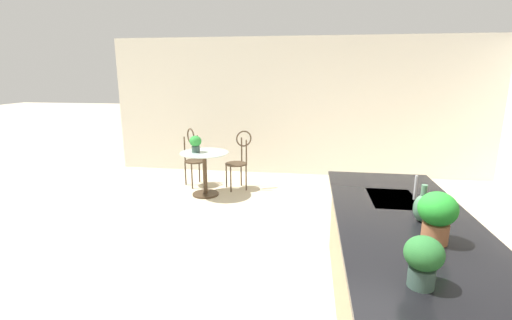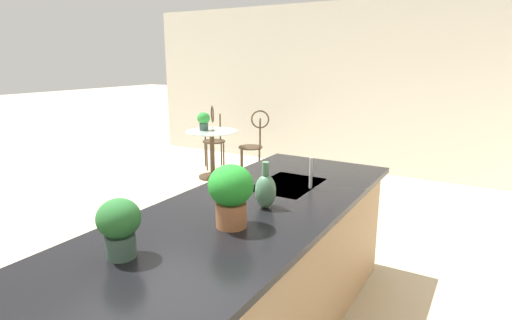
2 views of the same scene
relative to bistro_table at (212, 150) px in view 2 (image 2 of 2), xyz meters
The scene contains 11 objects.
ground_plane 3.14m from the bistro_table, 31.36° to the left, with size 40.00×40.00×0.00m, color beige.
wall_left_window 2.45m from the bistro_table, 134.89° to the left, with size 0.12×7.80×2.70m, color silver.
kitchen_island 3.84m from the bistro_table, 39.89° to the left, with size 2.80×1.06×0.92m.
bistro_table is the anchor object (origin of this frame).
chair_near_window 0.67m from the bistro_table, 130.87° to the left, with size 0.52×0.52×1.04m.
chair_by_island 0.66m from the bistro_table, 145.70° to the right, with size 0.54×0.54×1.04m.
sink_faucet 3.62m from the bistro_table, 47.78° to the left, with size 0.02×0.02×0.22m, color #B2B5BA.
potted_plant_on_table 0.47m from the bistro_table, 85.70° to the right, with size 0.20×0.20×0.28m.
potted_plant_counter_near 4.18m from the bistro_table, 38.06° to the left, with size 0.25×0.25×0.35m.
potted_plant_counter_far 4.49m from the bistro_table, 31.26° to the left, with size 0.20×0.20×0.28m.
vase_on_counter 3.91m from the bistro_table, 41.44° to the left, with size 0.13×0.13×0.29m.
Camera 2 is at (2.32, 2.10, 1.81)m, focal length 28.78 mm.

